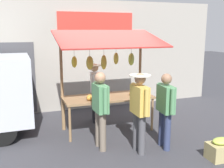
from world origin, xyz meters
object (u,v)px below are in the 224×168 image
object	(u,v)px
shopper_with_shopping_bag	(140,106)
produce_crate_side	(221,149)
market_stall	(107,69)
vendor_with_sunhat	(95,88)
shopper_in_grey_tee	(100,105)
shopper_with_ponytail	(165,106)

from	to	relation	value
shopper_with_shopping_bag	produce_crate_side	distance (m)	1.80
market_stall	vendor_with_sunhat	size ratio (longest dim) A/B	1.55
vendor_with_sunhat	produce_crate_side	xyz separation A→B (m)	(-1.71, 2.97, -0.75)
shopper_in_grey_tee	shopper_with_shopping_bag	distance (m)	0.82
shopper_in_grey_tee	produce_crate_side	size ratio (longest dim) A/B	3.02
produce_crate_side	market_stall	bearing A→B (deg)	-54.91
vendor_with_sunhat	produce_crate_side	bearing A→B (deg)	42.40
vendor_with_sunhat	shopper_with_ponytail	size ratio (longest dim) A/B	1.00
vendor_with_sunhat	shopper_with_ponytail	distance (m)	2.32
shopper_with_ponytail	produce_crate_side	distance (m)	1.36
shopper_with_ponytail	produce_crate_side	size ratio (longest dim) A/B	2.96
vendor_with_sunhat	market_stall	bearing A→B (deg)	22.39
shopper_with_ponytail	shopper_with_shopping_bag	world-z (taller)	shopper_with_shopping_bag
shopper_with_ponytail	produce_crate_side	xyz separation A→B (m)	(-0.78, 0.84, -0.73)
market_stall	shopper_in_grey_tee	size ratio (longest dim) A/B	1.51
shopper_in_grey_tee	vendor_with_sunhat	bearing A→B (deg)	-13.99
shopper_in_grey_tee	shopper_with_shopping_bag	bearing A→B (deg)	-123.54
market_stall	shopper_with_shopping_bag	distance (m)	1.53
vendor_with_sunhat	produce_crate_side	world-z (taller)	vendor_with_sunhat
vendor_with_sunhat	shopper_with_shopping_bag	xyz separation A→B (m)	(-0.33, 2.13, 0.03)
produce_crate_side	shopper_in_grey_tee	bearing A→B (deg)	-31.54
shopper_with_ponytail	vendor_with_sunhat	bearing A→B (deg)	28.64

